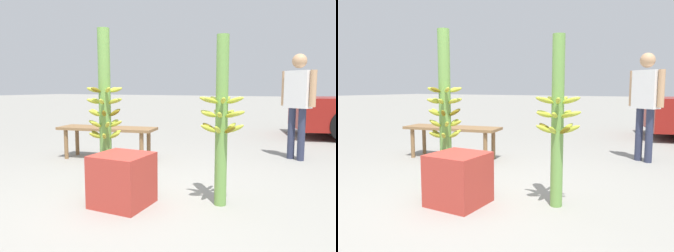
% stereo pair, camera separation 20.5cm
% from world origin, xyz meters
% --- Properties ---
extents(ground_plane, '(80.00, 80.00, 0.00)m').
position_xyz_m(ground_plane, '(0.00, 0.00, 0.00)').
color(ground_plane, gray).
extents(banana_stalk_left, '(0.39, 0.39, 1.70)m').
position_xyz_m(banana_stalk_left, '(-0.57, 0.33, 0.84)').
color(banana_stalk_left, '#6B9E47').
rests_on(banana_stalk_left, ground_plane).
extents(banana_stalk_center, '(0.42, 0.42, 1.55)m').
position_xyz_m(banana_stalk_center, '(0.71, 0.34, 0.79)').
color(banana_stalk_center, '#6B9E47').
rests_on(banana_stalk_center, ground_plane).
extents(vendor_person, '(0.53, 0.35, 1.58)m').
position_xyz_m(vendor_person, '(1.16, 2.70, 0.95)').
color(vendor_person, '#2D334C').
rests_on(vendor_person, ground_plane).
extents(market_bench, '(1.54, 0.71, 0.49)m').
position_xyz_m(market_bench, '(-1.41, 1.49, 0.42)').
color(market_bench, olive).
rests_on(market_bench, ground_plane).
extents(produce_crate, '(0.48, 0.48, 0.48)m').
position_xyz_m(produce_crate, '(-0.10, -0.06, 0.24)').
color(produce_crate, '#B2382D').
rests_on(produce_crate, ground_plane).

